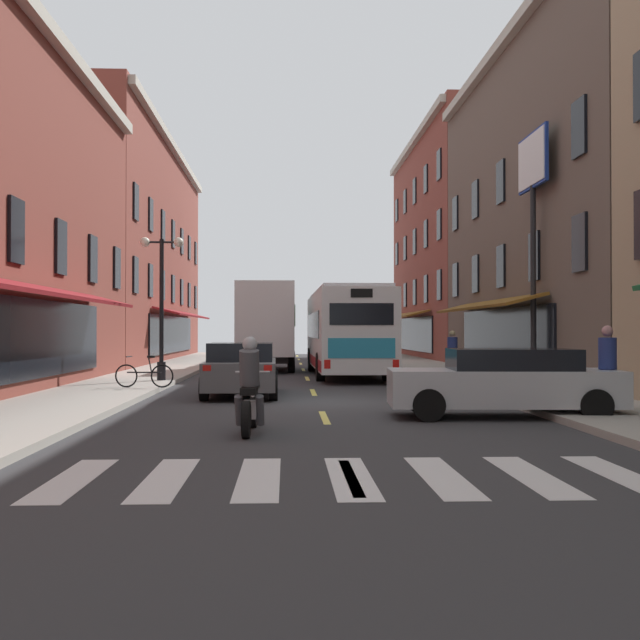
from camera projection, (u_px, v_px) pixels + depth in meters
ground_plane at (318, 404)px, 19.45m from camera, size 34.80×80.00×0.10m
lane_centre_dashes at (318, 403)px, 19.20m from camera, size 0.14×73.90×0.01m
crosswalk_near at (351, 477)px, 9.46m from camera, size 7.10×2.80×0.01m
sidewalk_left at (76, 400)px, 19.20m from camera, size 3.00×80.00×0.14m
sidewalk_right at (553, 398)px, 19.70m from camera, size 3.00×80.00×0.14m
billboard_sign at (533, 192)px, 24.97m from camera, size 0.40×2.74×7.92m
transit_bus at (346, 331)px, 30.76m from camera, size 2.75×11.45×3.32m
box_truck at (266, 327)px, 34.74m from camera, size 2.52×6.98×3.78m
sedan_near at (241, 369)px, 21.28m from camera, size 2.00×4.48×1.44m
sedan_mid at (505, 382)px, 16.03m from camera, size 4.72×2.15×1.39m
motorcycle_rider at (250, 392)px, 13.56m from camera, size 0.62×2.07×1.66m
bicycle_near at (144, 375)px, 22.47m from camera, size 1.70×0.48×0.91m
pedestrian_mid at (608, 367)px, 15.98m from camera, size 0.36×0.36×1.73m
pedestrian_far at (452, 353)px, 28.12m from camera, size 0.36×0.36×1.63m
street_lamp_twin at (162, 300)px, 25.83m from camera, size 1.42×0.32×4.69m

